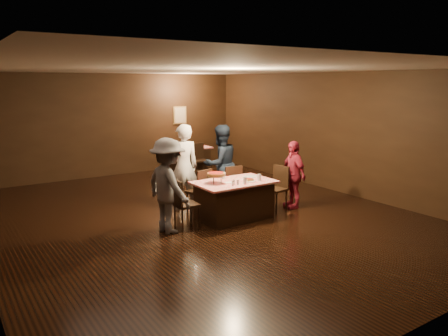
{
  "coord_description": "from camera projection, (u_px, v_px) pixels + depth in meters",
  "views": [
    {
      "loc": [
        -4.41,
        -7.54,
        2.74
      ],
      "look_at": [
        0.48,
        -0.18,
        1.0
      ],
      "focal_mm": 35.0,
      "sensor_mm": 36.0,
      "label": 1
    }
  ],
  "objects": [
    {
      "name": "diner_grey_knit",
      "position": [
        168.0,
        186.0,
        7.98
      ],
      "size": [
        0.8,
        1.21,
        1.76
      ],
      "primitive_type": "imported",
      "rotation": [
        0.0,
        0.0,
        1.71
      ],
      "color": "#5B5B60",
      "rests_on": "ground"
    },
    {
      "name": "chair_far_left",
      "position": [
        198.0,
        191.0,
        9.28
      ],
      "size": [
        0.51,
        0.51,
        0.95
      ],
      "primitive_type": "cube",
      "rotation": [
        0.0,
        0.0,
        3.39
      ],
      "color": "black",
      "rests_on": "ground"
    },
    {
      "name": "chair_far_right",
      "position": [
        229.0,
        186.0,
        9.71
      ],
      "size": [
        0.45,
        0.45,
        0.95
      ],
      "primitive_type": "cube",
      "rotation": [
        0.0,
        0.0,
        3.07
      ],
      "color": "black",
      "rests_on": "ground"
    },
    {
      "name": "plate_empty",
      "position": [
        251.0,
        176.0,
        9.25
      ],
      "size": [
        0.25,
        0.25,
        0.01
      ],
      "primitive_type": "cylinder",
      "color": "white",
      "rests_on": "main_table"
    },
    {
      "name": "napkin_left",
      "position": [
        229.0,
        183.0,
        8.7
      ],
      "size": [
        0.21,
        0.21,
        0.01
      ],
      "primitive_type": "cube",
      "rotation": [
        0.0,
        0.0,
        -0.35
      ],
      "color": "white",
      "rests_on": "main_table"
    },
    {
      "name": "diner_white_jacket",
      "position": [
        183.0,
        167.0,
        9.45
      ],
      "size": [
        0.74,
        0.53,
        1.87
      ],
      "primitive_type": "imported",
      "rotation": [
        0.0,
        0.0,
        3.01
      ],
      "color": "white",
      "rests_on": "ground"
    },
    {
      "name": "main_table",
      "position": [
        234.0,
        200.0,
        8.9
      ],
      "size": [
        1.6,
        1.0,
        0.77
      ],
      "primitive_type": "cube",
      "color": "red",
      "rests_on": "ground"
    },
    {
      "name": "diner_red_shirt",
      "position": [
        293.0,
        174.0,
        9.6
      ],
      "size": [
        0.52,
        0.93,
        1.49
      ],
      "primitive_type": "imported",
      "rotation": [
        0.0,
        0.0,
        -1.76
      ],
      "color": "#AF243F",
      "rests_on": "ground"
    },
    {
      "name": "chair_back_far",
      "position": [
        179.0,
        154.0,
        14.04
      ],
      "size": [
        0.5,
        0.5,
        0.95
      ],
      "primitive_type": "cube",
      "rotation": [
        0.0,
        0.0,
        3.36
      ],
      "color": "black",
      "rests_on": "ground"
    },
    {
      "name": "pizza_stand",
      "position": [
        216.0,
        174.0,
        8.62
      ],
      "size": [
        0.38,
        0.38,
        0.22
      ],
      "color": "black",
      "rests_on": "main_table"
    },
    {
      "name": "back_table",
      "position": [
        188.0,
        159.0,
        13.56
      ],
      "size": [
        1.3,
        0.9,
        0.77
      ],
      "primitive_type": "cube",
      "color": "red",
      "rests_on": "ground"
    },
    {
      "name": "room",
      "position": [
        199.0,
        113.0,
        8.68
      ],
      "size": [
        10.0,
        10.04,
        3.02
      ],
      "color": "black",
      "rests_on": "ground"
    },
    {
      "name": "napkin_center",
      "position": [
        246.0,
        179.0,
        8.99
      ],
      "size": [
        0.19,
        0.19,
        0.01
      ],
      "primitive_type": "cube",
      "rotation": [
        0.0,
        0.0,
        0.21
      ],
      "color": "white",
      "rests_on": "main_table"
    },
    {
      "name": "chair_back_near",
      "position": [
        200.0,
        160.0,
        12.97
      ],
      "size": [
        0.47,
        0.47,
        0.95
      ],
      "primitive_type": "cube",
      "rotation": [
        0.0,
        0.0,
        -0.13
      ],
      "color": "black",
      "rests_on": "ground"
    },
    {
      "name": "condiments",
      "position": [
        235.0,
        183.0,
        8.49
      ],
      "size": [
        0.17,
        0.1,
        0.09
      ],
      "color": "silver",
      "rests_on": "main_table"
    },
    {
      "name": "glass_front_left",
      "position": [
        245.0,
        180.0,
        8.6
      ],
      "size": [
        0.08,
        0.08,
        0.14
      ],
      "primitive_type": "cylinder",
      "color": "silver",
      "rests_on": "main_table"
    },
    {
      "name": "plate_with_slice",
      "position": [
        249.0,
        180.0,
        8.81
      ],
      "size": [
        0.25,
        0.25,
        0.06
      ],
      "color": "white",
      "rests_on": "main_table"
    },
    {
      "name": "chair_end_left",
      "position": [
        187.0,
        204.0,
        8.29
      ],
      "size": [
        0.44,
        0.44,
        0.95
      ],
      "primitive_type": "cube",
      "rotation": [
        0.0,
        0.0,
        1.51
      ],
      "color": "black",
      "rests_on": "ground"
    },
    {
      "name": "glass_front_right",
      "position": [
        259.0,
        177.0,
        8.85
      ],
      "size": [
        0.08,
        0.08,
        0.14
      ],
      "primitive_type": "cylinder",
      "color": "silver",
      "rests_on": "main_table"
    },
    {
      "name": "glass_back",
      "position": [
        224.0,
        176.0,
        9.03
      ],
      "size": [
        0.08,
        0.08,
        0.14
      ],
      "primitive_type": "cylinder",
      "color": "silver",
      "rests_on": "main_table"
    },
    {
      "name": "diner_navy_hoodie",
      "position": [
        221.0,
        164.0,
        9.99
      ],
      "size": [
        0.91,
        0.73,
        1.8
      ],
      "primitive_type": "imported",
      "rotation": [
        0.0,
        0.0,
        3.2
      ],
      "color": "black",
      "rests_on": "ground"
    },
    {
      "name": "chair_end_right",
      "position": [
        275.0,
        188.0,
        9.48
      ],
      "size": [
        0.49,
        0.49,
        0.95
      ],
      "primitive_type": "cube",
      "rotation": [
        0.0,
        0.0,
        -1.38
      ],
      "color": "black",
      "rests_on": "ground"
    }
  ]
}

